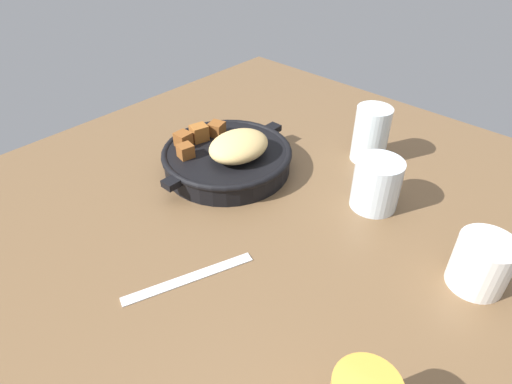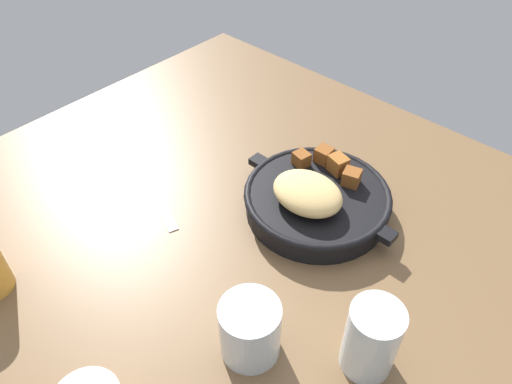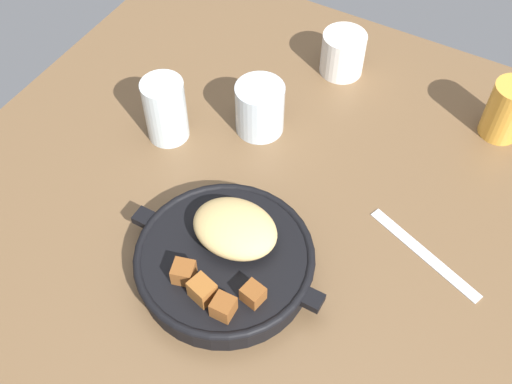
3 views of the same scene
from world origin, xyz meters
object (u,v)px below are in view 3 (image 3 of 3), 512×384
object	(u,v)px
cast_iron_skillet	(226,257)
butter_knife	(424,254)
juice_glass_amber	(507,110)
ceramic_mug_white	(343,53)
water_glass_short	(260,108)
water_glass_tall	(165,110)

from	to	relation	value
cast_iron_skillet	butter_knife	xyz separation A→B (cm)	(22.21, 15.07, -2.76)
butter_knife	juice_glass_amber	bearing A→B (deg)	105.94
cast_iron_skillet	ceramic_mug_white	xyz separation A→B (cm)	(-3.19, 43.57, 0.76)
cast_iron_skillet	water_glass_short	distance (cm)	26.44
butter_knife	juice_glass_amber	world-z (taller)	juice_glass_amber
ceramic_mug_white	cast_iron_skillet	bearing A→B (deg)	-85.81
water_glass_short	juice_glass_amber	bearing A→B (deg)	27.83
juice_glass_amber	water_glass_short	distance (cm)	37.66
cast_iron_skillet	juice_glass_amber	world-z (taller)	juice_glass_amber
ceramic_mug_white	water_glass_tall	bearing A→B (deg)	-122.90
butter_knife	water_glass_tall	world-z (taller)	water_glass_tall
water_glass_short	butter_knife	bearing A→B (deg)	-17.58
water_glass_tall	cast_iron_skillet	bearing A→B (deg)	-39.04
cast_iron_skillet	butter_knife	distance (cm)	26.98
water_glass_short	water_glass_tall	bearing A→B (deg)	-145.12
cast_iron_skillet	ceramic_mug_white	world-z (taller)	cast_iron_skillet
butter_knife	cast_iron_skillet	bearing A→B (deg)	-125.12
juice_glass_amber	water_glass_tall	distance (cm)	51.93
cast_iron_skillet	juice_glass_amber	distance (cm)	49.07
cast_iron_skillet	juice_glass_amber	bearing A→B (deg)	60.03
cast_iron_skillet	butter_knife	bearing A→B (deg)	34.17
cast_iron_skillet	water_glass_tall	xyz separation A→B (cm)	(-20.58, 16.69, 2.31)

